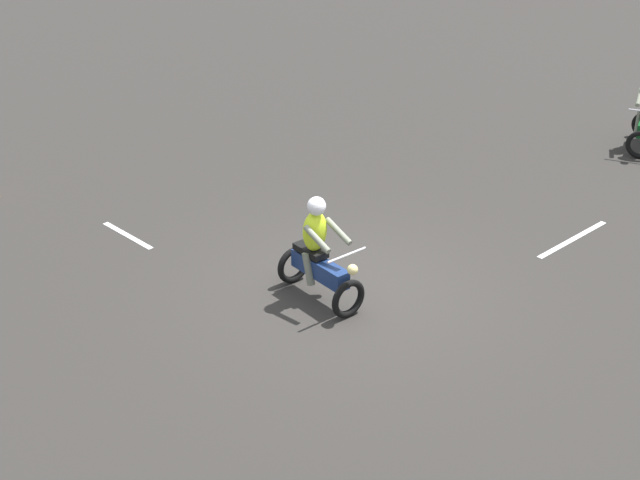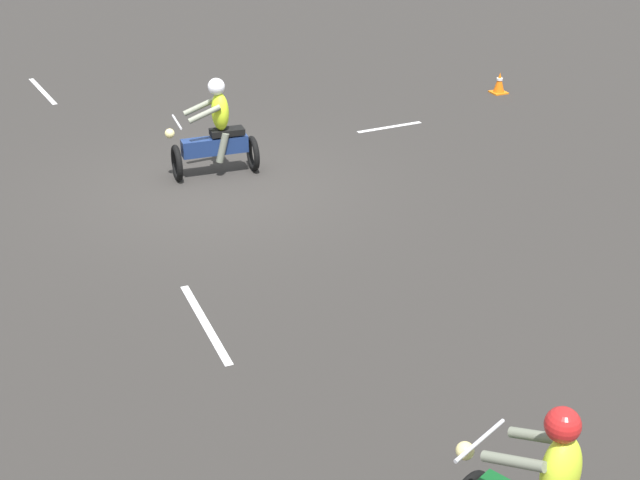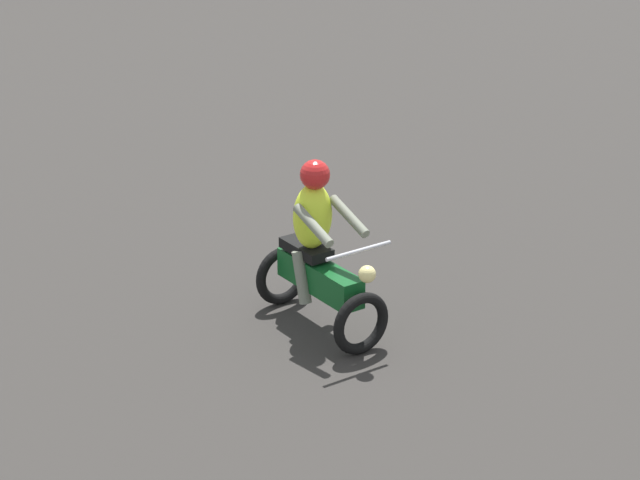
% 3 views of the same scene
% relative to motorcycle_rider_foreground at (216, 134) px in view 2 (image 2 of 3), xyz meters
% --- Properties ---
extents(ground_plane, '(120.00, 120.00, 0.00)m').
position_rel_motorcycle_rider_foreground_xyz_m(ground_plane, '(0.15, 0.53, -0.73)').
color(ground_plane, '#2D2B28').
extents(motorcycle_rider_foreground, '(1.53, 0.75, 1.66)m').
position_rel_motorcycle_rider_foreground_xyz_m(motorcycle_rider_foreground, '(0.00, 0.00, 0.00)').
color(motorcycle_rider_foreground, black).
rests_on(motorcycle_rider_foreground, ground).
extents(traffic_cone_near_left, '(0.32, 0.32, 0.46)m').
position_rel_motorcycle_rider_foreground_xyz_m(traffic_cone_near_left, '(-6.94, -2.01, -0.51)').
color(traffic_cone_near_left, orange).
rests_on(traffic_cone_near_left, ground).
extents(lane_stripe_n, '(0.13, 1.95, 0.01)m').
position_rel_motorcycle_rider_foreground_xyz_m(lane_stripe_n, '(1.60, 4.48, -0.72)').
color(lane_stripe_n, silver).
rests_on(lane_stripe_n, ground).
extents(lane_stripe_w, '(1.38, 0.14, 0.01)m').
position_rel_motorcycle_rider_foreground_xyz_m(lane_stripe_w, '(-3.76, -0.98, -0.72)').
color(lane_stripe_w, silver).
rests_on(lane_stripe_w, ground).
extents(lane_stripe_s, '(0.31, 2.14, 0.01)m').
position_rel_motorcycle_rider_foreground_xyz_m(lane_stripe_s, '(2.04, -6.08, -0.72)').
color(lane_stripe_s, silver).
rests_on(lane_stripe_s, ground).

